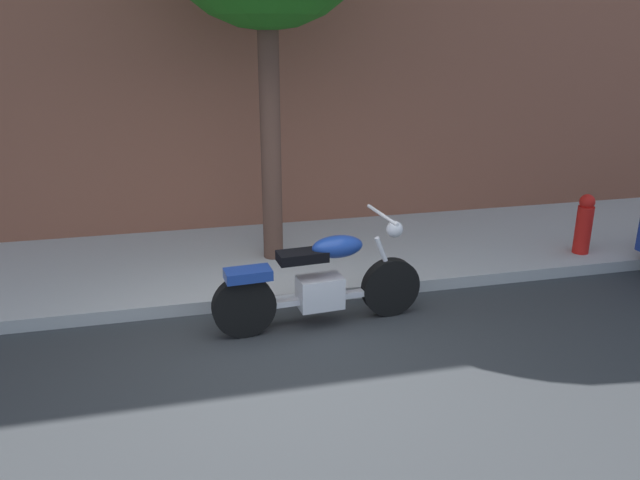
# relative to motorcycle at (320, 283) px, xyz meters

# --- Properties ---
(ground_plane) EXTENTS (60.00, 60.00, 0.00)m
(ground_plane) POSITION_rel_motorcycle_xyz_m (-0.38, -0.70, -0.46)
(ground_plane) COLOR #303335
(sidewalk) EXTENTS (20.88, 2.57, 0.14)m
(sidewalk) POSITION_rel_motorcycle_xyz_m (-0.38, 1.79, -0.39)
(sidewalk) COLOR #B1B1B1
(sidewalk) RESTS_ON ground
(motorcycle) EXTENTS (2.16, 0.70, 1.12)m
(motorcycle) POSITION_rel_motorcycle_xyz_m (0.00, 0.00, 0.00)
(motorcycle) COLOR black
(motorcycle) RESTS_ON ground
(fire_hydrant) EXTENTS (0.20, 0.20, 0.91)m
(fire_hydrant) POSITION_rel_motorcycle_xyz_m (3.64, 0.92, -0.00)
(fire_hydrant) COLOR red
(fire_hydrant) RESTS_ON ground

